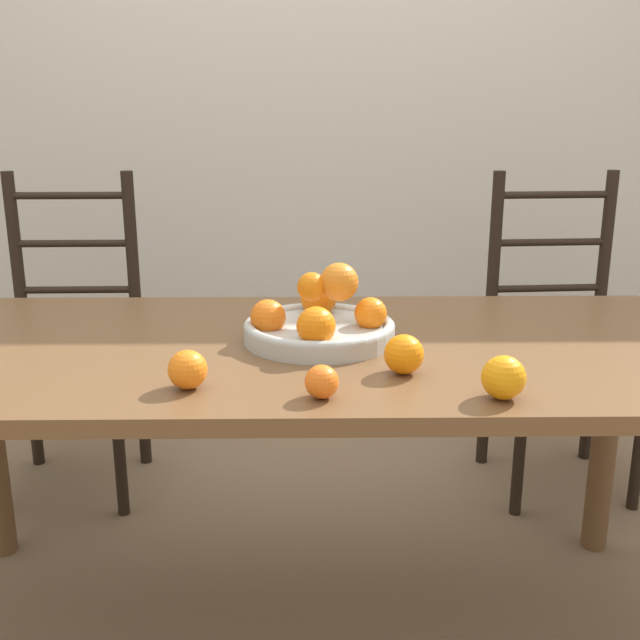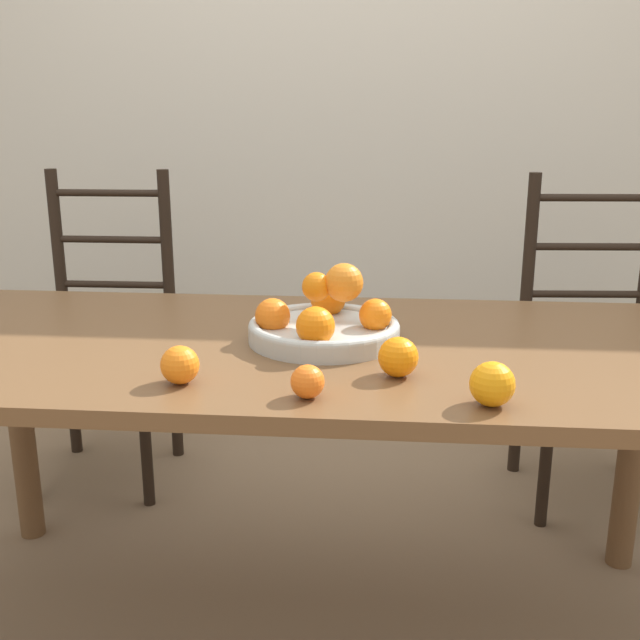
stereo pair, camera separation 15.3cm
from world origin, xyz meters
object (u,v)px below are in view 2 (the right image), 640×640
orange_loose_3 (492,384)px  chair_left (104,338)px  orange_loose_1 (398,357)px  orange_loose_0 (308,382)px  chair_right (594,351)px  fruit_bowl (324,322)px  orange_loose_2 (180,365)px

orange_loose_3 → chair_left: (-1.11, 1.09, -0.28)m
orange_loose_1 → chair_left: chair_left is taller
orange_loose_3 → orange_loose_1: bearing=139.8°
orange_loose_3 → orange_loose_0: bearing=178.6°
chair_right → fruit_bowl: bearing=-140.8°
orange_loose_1 → orange_loose_3: size_ratio=0.99×
orange_loose_0 → orange_loose_1: (0.16, 0.13, 0.01)m
orange_loose_1 → chair_left: 1.38m
orange_loose_3 → chair_left: chair_left is taller
fruit_bowl → orange_loose_3: fruit_bowl is taller
fruit_bowl → orange_loose_2: bearing=-130.2°
fruit_bowl → orange_loose_2: 0.38m
chair_left → orange_loose_2: bearing=-62.8°
orange_loose_0 → orange_loose_3: size_ratio=0.77×
orange_loose_2 → orange_loose_3: size_ratio=0.92×
fruit_bowl → orange_loose_2: (-0.24, -0.29, -0.01)m
orange_loose_0 → chair_right: size_ratio=0.06×
orange_loose_3 → chair_left: 1.58m
fruit_bowl → orange_loose_1: fruit_bowl is taller
orange_loose_1 → chair_left: (-0.95, 0.96, -0.28)m
orange_loose_2 → chair_right: bearing=44.9°
orange_loose_2 → chair_left: chair_left is taller
orange_loose_0 → fruit_bowl: bearing=89.8°
orange_loose_1 → chair_right: (0.63, 0.96, -0.28)m
fruit_bowl → chair_left: (-0.80, 0.74, -0.28)m
orange_loose_1 → orange_loose_3: (0.16, -0.13, 0.00)m
orange_loose_3 → chair_left: size_ratio=0.08×
chair_left → fruit_bowl: bearing=-44.0°
orange_loose_3 → chair_right: size_ratio=0.08×
orange_loose_2 → orange_loose_3: 0.56m
fruit_bowl → orange_loose_3: bearing=-47.7°
chair_right → orange_loose_3: bearing=-117.5°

